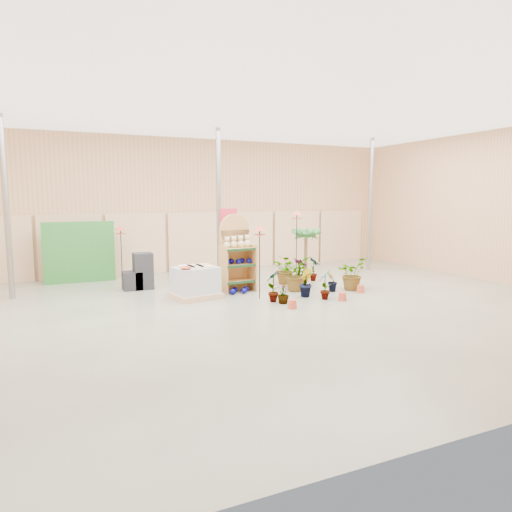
{
  "coord_description": "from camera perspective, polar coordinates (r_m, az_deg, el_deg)",
  "views": [
    {
      "loc": [
        -4.51,
        -9.21,
        2.51
      ],
      "look_at": [
        0.3,
        1.5,
        1.0
      ],
      "focal_mm": 32.0,
      "sensor_mm": 36.0,
      "label": 1
    }
  ],
  "objects": [
    {
      "name": "potted_plant_10",
      "position": [
        12.76,
        11.89,
        -2.14
      ],
      "size": [
        1.02,
        0.97,
        0.89
      ],
      "primitive_type": "imported",
      "rotation": [
        0.0,
        0.0,
        0.43
      ],
      "color": "#296829",
      "rests_on": "ground"
    },
    {
      "name": "potted_plant_8",
      "position": [
        11.44,
        8.62,
        -3.51
      ],
      "size": [
        0.46,
        0.48,
        0.75
      ],
      "primitive_type": "imported",
      "rotation": [
        0.0,
        0.0,
        4.04
      ],
      "color": "#296829",
      "rests_on": "ground"
    },
    {
      "name": "palm",
      "position": [
        14.01,
        6.27,
        2.81
      ],
      "size": [
        0.7,
        0.7,
        1.67
      ],
      "color": "brown",
      "rests_on": "ground"
    },
    {
      "name": "potted_plant_1",
      "position": [
        11.68,
        6.19,
        -3.33
      ],
      "size": [
        0.45,
        0.49,
        0.71
      ],
      "primitive_type": "imported",
      "rotation": [
        0.0,
        0.0,
        1.17
      ],
      "color": "#296829",
      "rests_on": "ground"
    },
    {
      "name": "teddy_bears",
      "position": [
        12.17,
        -2.25,
        1.7
      ],
      "size": [
        0.77,
        0.2,
        0.33
      ],
      "color": "beige",
      "rests_on": "display_shelf"
    },
    {
      "name": "potted_plant_4",
      "position": [
        13.88,
        7.22,
        -1.58
      ],
      "size": [
        0.3,
        0.41,
        0.75
      ],
      "primitive_type": "imported",
      "rotation": [
        0.0,
        0.0,
        1.5
      ],
      "color": "#296829",
      "rests_on": "ground"
    },
    {
      "name": "offer_sign",
      "position": [
        13.07,
        -3.47,
        3.19
      ],
      "size": [
        0.5,
        0.08,
        2.2
      ],
      "color": "gray",
      "rests_on": "ground"
    },
    {
      "name": "potted_plant_3",
      "position": [
        12.79,
        5.54,
        -2.1
      ],
      "size": [
        0.55,
        0.55,
        0.84
      ],
      "primitive_type": "imported",
      "rotation": [
        0.0,
        0.0,
        1.76
      ],
      "color": "#296829",
      "rests_on": "ground"
    },
    {
      "name": "bird_table_front",
      "position": [
        11.19,
        0.45,
        3.22
      ],
      "size": [
        0.34,
        0.34,
        1.84
      ],
      "color": "black",
      "rests_on": "ground"
    },
    {
      "name": "room",
      "position": [
        11.09,
        -0.17,
        5.8
      ],
      "size": [
        15.2,
        12.1,
        4.7
      ],
      "color": "slate",
      "rests_on": "ground"
    },
    {
      "name": "potted_plant_6",
      "position": [
        13.37,
        3.78,
        -1.68
      ],
      "size": [
        0.86,
        0.92,
        0.84
      ],
      "primitive_type": "imported",
      "rotation": [
        0.0,
        0.0,
        5.03
      ],
      "color": "#296829",
      "rests_on": "ground"
    },
    {
      "name": "potted_plant_7",
      "position": [
        10.9,
        3.42,
        -4.69
      ],
      "size": [
        0.35,
        0.35,
        0.49
      ],
      "primitive_type": "imported",
      "rotation": [
        0.0,
        0.0,
        1.21
      ],
      "color": "#296829",
      "rests_on": "ground"
    },
    {
      "name": "potted_plant_0",
      "position": [
        11.05,
        2.2,
        -3.68
      ],
      "size": [
        0.51,
        0.47,
        0.8
      ],
      "primitive_type": "imported",
      "rotation": [
        0.0,
        0.0,
        3.71
      ],
      "color": "#296829",
      "rests_on": "ground"
    },
    {
      "name": "charcoal_planters",
      "position": [
        12.94,
        -14.36,
        -2.21
      ],
      "size": [
        0.8,
        0.5,
        1.0
      ],
      "color": "black",
      "rests_on": "ground"
    },
    {
      "name": "bird_table_right",
      "position": [
        13.04,
        5.13,
        5.08
      ],
      "size": [
        0.34,
        0.34,
        2.16
      ],
      "color": "black",
      "rests_on": "ground"
    },
    {
      "name": "potted_plant_9",
      "position": [
        12.39,
        9.44,
        -3.12
      ],
      "size": [
        0.37,
        0.33,
        0.57
      ],
      "primitive_type": "imported",
      "rotation": [
        0.0,
        0.0,
        3.44
      ],
      "color": "#296829",
      "rests_on": "ground"
    },
    {
      "name": "display_shelf",
      "position": [
        12.3,
        -2.52,
        0.03
      ],
      "size": [
        0.92,
        0.64,
        2.08
      ],
      "rotation": [
        0.0,
        0.0,
        0.11
      ],
      "color": "#B48147",
      "rests_on": "ground"
    },
    {
      "name": "potted_plant_2",
      "position": [
        12.39,
        4.89,
        -2.27
      ],
      "size": [
        1.07,
        1.08,
        0.9
      ],
      "primitive_type": "imported",
      "rotation": [
        0.0,
        0.0,
        0.81
      ],
      "color": "#296829",
      "rests_on": "ground"
    },
    {
      "name": "pallet_stack",
      "position": [
        11.52,
        -7.57,
        -3.29
      ],
      "size": [
        1.26,
        1.11,
        0.83
      ],
      "rotation": [
        0.0,
        0.0,
        0.18
      ],
      "color": "tan",
      "rests_on": "ground"
    },
    {
      "name": "trellis_stock",
      "position": [
        14.52,
        -21.22,
        0.46
      ],
      "size": [
        2.0,
        0.3,
        1.8
      ],
      "primitive_type": "cube",
      "color": "#287029",
      "rests_on": "ground"
    },
    {
      "name": "gazing_balls_shelf",
      "position": [
        12.2,
        -2.3,
        -0.65
      ],
      "size": [
        0.76,
        0.26,
        0.15
      ],
      "color": "#05066A",
      "rests_on": "display_shelf"
    },
    {
      "name": "bird_table_back",
      "position": [
        13.71,
        -16.58,
        3.15
      ],
      "size": [
        0.34,
        0.34,
        1.71
      ],
      "color": "black",
      "rests_on": "ground"
    },
    {
      "name": "gazing_balls_floor",
      "position": [
        12.08,
        -2.09,
        -4.31
      ],
      "size": [
        0.63,
        0.39,
        0.15
      ],
      "color": "#05066A",
      "rests_on": "ground"
    }
  ]
}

